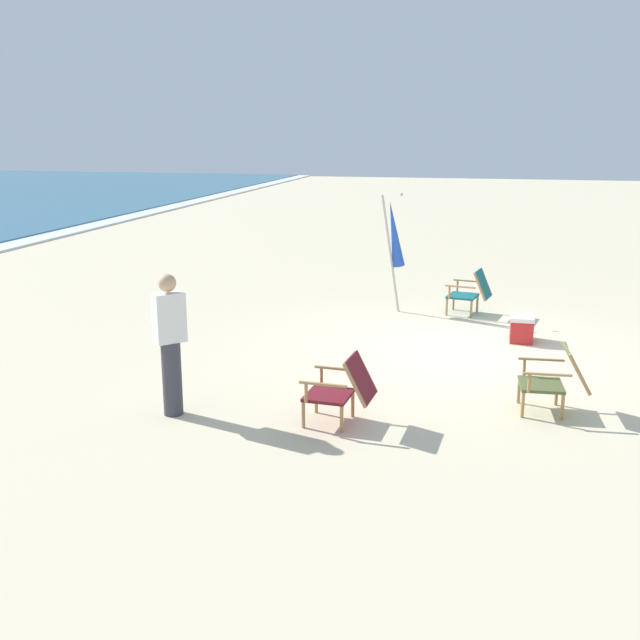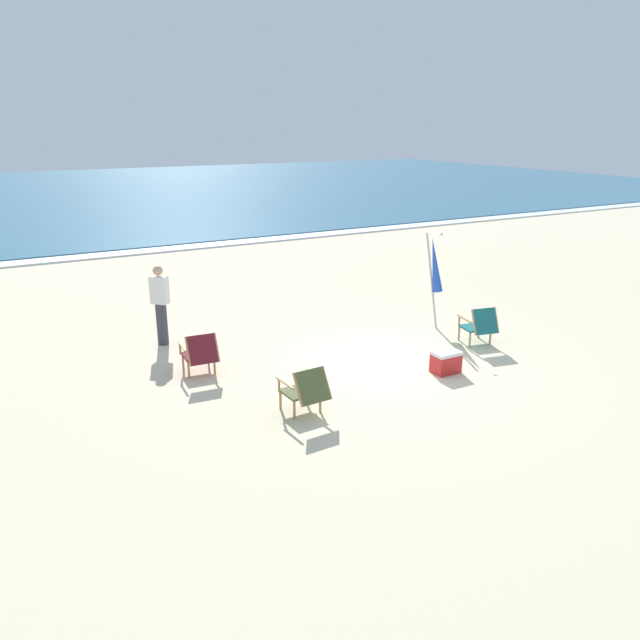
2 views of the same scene
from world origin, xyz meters
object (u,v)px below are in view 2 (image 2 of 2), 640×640
(beach_chair_back_right, at_px, (306,389))
(beach_chair_front_right, at_px, (480,325))
(umbrella_furled_blue, at_px, (435,266))
(person_near_chairs, at_px, (160,304))
(cooler_box, at_px, (446,362))
(beach_chair_front_left, at_px, (200,353))

(beach_chair_back_right, bearing_deg, beach_chair_front_right, 13.88)
(beach_chair_back_right, xyz_separation_m, umbrella_furled_blue, (4.42, 2.49, 0.95))
(person_near_chairs, relative_size, cooler_box, 3.33)
(beach_chair_back_right, height_order, person_near_chairs, person_near_chairs)
(beach_chair_front_left, bearing_deg, umbrella_furled_blue, 2.01)
(beach_chair_front_left, height_order, cooler_box, beach_chair_front_left)
(beach_chair_front_right, height_order, beach_chair_front_left, beach_chair_front_right)
(beach_chair_front_left, xyz_separation_m, umbrella_furled_blue, (5.33, 0.19, 0.95))
(beach_chair_front_right, xyz_separation_m, person_near_chairs, (-5.59, 3.13, 0.41))
(cooler_box, bearing_deg, umbrella_furled_blue, 57.02)
(beach_chair_front_left, xyz_separation_m, cooler_box, (3.91, -2.00, -0.22))
(beach_chair_front_right, xyz_separation_m, cooler_box, (-1.53, -0.82, -0.23))
(beach_chair_back_right, distance_m, beach_chair_front_right, 4.67)
(umbrella_furled_blue, distance_m, person_near_chairs, 5.79)
(beach_chair_front_right, bearing_deg, umbrella_furled_blue, 94.50)
(person_near_chairs, distance_m, cooler_box, 5.70)
(umbrella_furled_blue, bearing_deg, beach_chair_back_right, -150.61)
(beach_chair_back_right, xyz_separation_m, cooler_box, (3.00, 0.30, -0.22))
(beach_chair_front_right, bearing_deg, cooler_box, -151.86)
(beach_chair_front_right, distance_m, beach_chair_front_left, 5.57)
(cooler_box, bearing_deg, person_near_chairs, 135.86)
(beach_chair_back_right, relative_size, beach_chair_front_left, 1.00)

